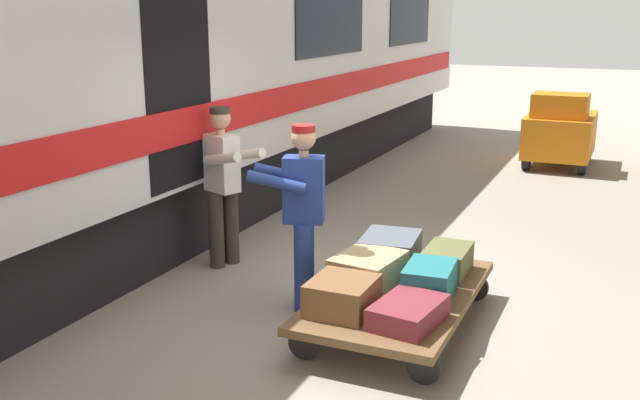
{
  "coord_description": "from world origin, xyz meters",
  "views": [
    {
      "loc": [
        -2.05,
        6.02,
        2.69
      ],
      "look_at": [
        0.31,
        0.68,
        1.15
      ],
      "focal_mm": 41.01,
      "sensor_mm": 36.0,
      "label": 1
    }
  ],
  "objects": [
    {
      "name": "porter_in_overalls",
      "position": [
        0.65,
        0.31,
        0.93
      ],
      "size": [
        0.73,
        0.56,
        1.7
      ],
      "color": "navy",
      "rests_on": "ground_plane"
    },
    {
      "name": "suitcase_burgundy_valise",
      "position": [
        -0.56,
        0.98,
        0.42
      ],
      "size": [
        0.52,
        0.69,
        0.18
      ],
      "primitive_type": "cube",
      "rotation": [
        0.0,
        0.0,
        -0.14
      ],
      "color": "maroon",
      "rests_on": "luggage_cart"
    },
    {
      "name": "suitcase_tan_vintage",
      "position": [
        -0.02,
        0.38,
        0.47
      ],
      "size": [
        0.58,
        0.68,
        0.29
      ],
      "primitive_type": "cube",
      "rotation": [
        0.0,
        0.0,
        -0.13
      ],
      "color": "tan",
      "rests_on": "luggage_cart"
    },
    {
      "name": "baggage_tug",
      "position": [
        -0.79,
        -7.14,
        0.63
      ],
      "size": [
        1.1,
        1.7,
        1.3
      ],
      "color": "orange",
      "rests_on": "ground_plane"
    },
    {
      "name": "suitcase_olive_duffel",
      "position": [
        -0.56,
        -0.21,
        0.45
      ],
      "size": [
        0.38,
        0.58,
        0.25
      ],
      "primitive_type": "cube",
      "rotation": [
        0.0,
        0.0,
        0.01
      ],
      "color": "brown",
      "rests_on": "luggage_cart"
    },
    {
      "name": "luggage_cart",
      "position": [
        -0.29,
        0.38,
        0.28
      ],
      "size": [
        1.23,
        2.17,
        0.33
      ],
      "color": "brown",
      "rests_on": "ground_plane"
    },
    {
      "name": "porter_by_door",
      "position": [
        1.89,
        -0.38,
        0.93
      ],
      "size": [
        0.74,
        0.58,
        1.7
      ],
      "color": "#332D28",
      "rests_on": "ground_plane"
    },
    {
      "name": "suitcase_brown_leather",
      "position": [
        -0.02,
        0.98,
        0.46
      ],
      "size": [
        0.49,
        0.54,
        0.27
      ],
      "primitive_type": "cube",
      "rotation": [
        0.0,
        0.0,
        0.0
      ],
      "color": "brown",
      "rests_on": "luggage_cart"
    },
    {
      "name": "ground_plane",
      "position": [
        0.0,
        0.0,
        0.0
      ],
      "size": [
        60.0,
        60.0,
        0.0
      ],
      "primitive_type": "plane",
      "color": "gray"
    },
    {
      "name": "suitcase_teal_softside",
      "position": [
        -0.56,
        0.38,
        0.47
      ],
      "size": [
        0.43,
        0.57,
        0.28
      ],
      "primitive_type": "cube",
      "rotation": [
        0.0,
        0.0,
        0.08
      ],
      "color": "#1E666B",
      "rests_on": "luggage_cart"
    },
    {
      "name": "train_car",
      "position": [
        3.62,
        -0.0,
        2.06
      ],
      "size": [
        3.02,
        21.78,
        4.0
      ],
      "color": "silver",
      "rests_on": "ground_plane"
    },
    {
      "name": "suitcase_slate_roller",
      "position": [
        -0.02,
        -0.21,
        0.48
      ],
      "size": [
        0.57,
        0.68,
        0.29
      ],
      "primitive_type": "cube",
      "rotation": [
        0.0,
        0.0,
        0.11
      ],
      "color": "#4C515B",
      "rests_on": "luggage_cart"
    }
  ]
}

